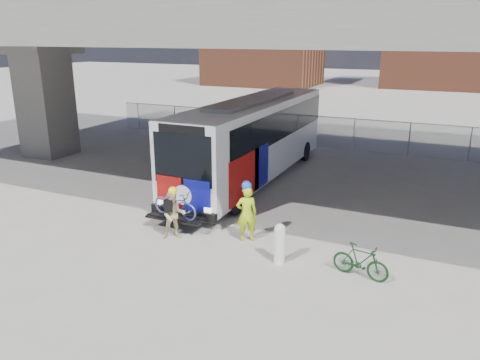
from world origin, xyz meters
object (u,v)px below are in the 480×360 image
Objects in this scene: bollard at (280,242)px; bike_parked at (361,261)px; cyclist_hivis at (247,212)px; cyclist_tan at (174,214)px; bus at (253,134)px.

bollard reaches higher than bike_parked.
cyclist_hivis is 1.14× the size of cyclist_tan.
cyclist_tan reaches higher than bollard.
bus is 6.89m from cyclist_hivis.
bus is 9.71m from bike_parked.
cyclist_hivis reaches higher than bollard.
bike_parked is at bearing -48.98° from bus.
bus reaches higher than bollard.
cyclist_hivis is (-1.50, 1.05, 0.31)m from bollard.
bus is 8.20× the size of bike_parked.
bollard is at bearing -39.49° from cyclist_tan.
cyclist_hivis is 1.27× the size of bike_parked.
bollard is 0.77× the size of bike_parked.
cyclist_hivis is 2.35m from cyclist_tan.
cyclist_tan reaches higher than bike_parked.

